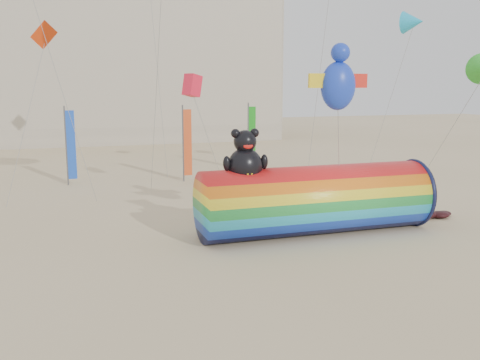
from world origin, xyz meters
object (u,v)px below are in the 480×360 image
object	(u,v)px
hotel_building	(10,50)
kite_handler	(404,195)
windsock_assembly	(315,198)
fabric_bundle	(428,214)

from	to	relation	value
hotel_building	kite_handler	world-z (taller)	hotel_building
hotel_building	kite_handler	distance (m)	49.49
windsock_assembly	kite_handler	bearing A→B (deg)	19.21
hotel_building	fabric_bundle	bearing A→B (deg)	-63.54
kite_handler	fabric_bundle	size ratio (longest dim) A/B	0.69
windsock_assembly	kite_handler	size ratio (longest dim) A/B	5.84
hotel_building	fabric_bundle	world-z (taller)	hotel_building
kite_handler	fabric_bundle	xyz separation A→B (m)	(0.46, -1.40, -0.72)
windsock_assembly	fabric_bundle	xyz separation A→B (m)	(6.64, 0.76, -1.43)
hotel_building	fabric_bundle	xyz separation A→B (m)	(22.29, -44.80, -10.14)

